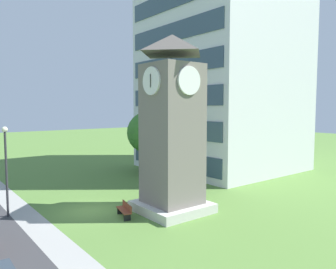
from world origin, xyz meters
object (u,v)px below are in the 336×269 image
at_px(tree_by_building, 148,133).
at_px(clock_tower, 172,133).
at_px(park_bench, 125,210).
at_px(street_lamp, 6,161).

bearing_deg(tree_by_building, clock_tower, -26.96).
relative_size(park_bench, tree_by_building, 0.29).
distance_m(park_bench, street_lamp, 8.06).
xyz_separation_m(park_bench, street_lamp, (-4.66, -5.80, 3.10)).
xyz_separation_m(clock_tower, street_lamp, (-5.58, -8.90, -1.66)).
bearing_deg(street_lamp, tree_by_building, 109.76).
distance_m(street_lamp, tree_by_building, 15.28).
bearing_deg(tree_by_building, park_bench, -41.08).
height_order(clock_tower, park_bench, clock_tower).
distance_m(clock_tower, park_bench, 5.76).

